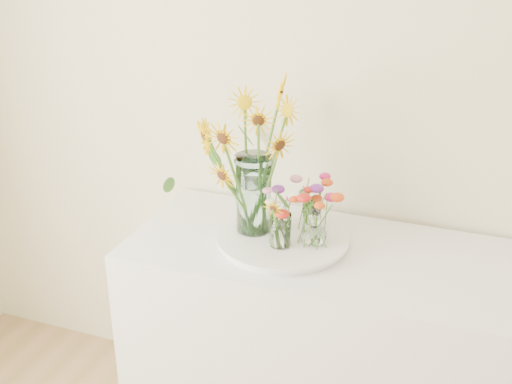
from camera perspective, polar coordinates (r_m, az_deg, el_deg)
counter at (r=2.45m, az=6.18°, el=-14.44°), size 1.40×0.60×0.90m
tray at (r=2.22m, az=2.38°, el=-4.30°), size 0.43×0.43×0.02m
mason_jar at (r=2.19m, az=-0.21°, el=-0.18°), size 0.15×0.15×0.28m
sunflower_bouquet at (r=2.14m, az=-0.21°, el=3.16°), size 0.95×0.95×0.56m
small_vase_a at (r=2.13m, az=2.20°, el=-3.44°), size 0.08×0.08×0.12m
wildflower_posy_a at (r=2.11m, az=2.22°, el=-2.36°), size 0.18×0.18×0.21m
small_vase_b at (r=2.15m, az=5.23°, el=-3.24°), size 0.11×0.11×0.12m
wildflower_posy_b at (r=2.13m, az=5.27°, el=-2.16°), size 0.21×0.21×0.21m
small_vase_c at (r=2.25m, az=4.99°, el=-2.00°), size 0.08×0.08×0.11m
wildflower_posy_c at (r=2.23m, az=5.03°, el=-0.97°), size 0.18×0.18×0.20m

